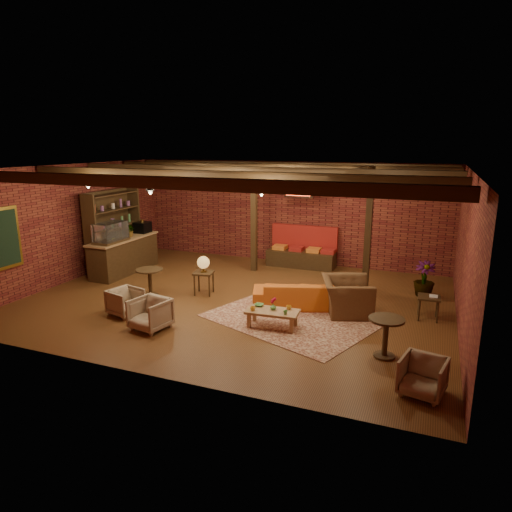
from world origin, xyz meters
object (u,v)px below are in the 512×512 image
at_px(sofa, 298,294).
at_px(armchair_b, 150,312).
at_px(coffee_table, 272,312).
at_px(side_table_lamp, 203,265).
at_px(round_table_left, 150,278).
at_px(armchair_right, 347,291).
at_px(side_table_book, 429,298).
at_px(plant_tall, 428,244).
at_px(round_table_right, 386,331).
at_px(armchair_far, 423,375).
at_px(armchair_a, 125,301).

bearing_deg(sofa, armchair_b, 24.93).
bearing_deg(armchair_b, coffee_table, 34.85).
height_order(side_table_lamp, round_table_left, side_table_lamp).
bearing_deg(side_table_lamp, armchair_right, 0.19).
height_order(coffee_table, armchair_right, armchair_right).
height_order(coffee_table, side_table_book, coffee_table).
xyz_separation_m(coffee_table, side_table_book, (3.02, 1.69, 0.15)).
bearing_deg(plant_tall, coffee_table, -131.11).
height_order(armchair_b, round_table_right, round_table_right).
distance_m(armchair_far, plant_tall, 5.03).
xyz_separation_m(round_table_left, round_table_right, (5.87, -1.30, 0.02)).
xyz_separation_m(armchair_right, plant_tall, (1.59, 1.89, 0.81)).
bearing_deg(round_table_left, armchair_a, -80.34).
height_order(armchair_far, plant_tall, plant_tall).
bearing_deg(round_table_right, armchair_far, -58.23).
xyz_separation_m(side_table_lamp, armchair_b, (0.02, -2.41, -0.40)).
bearing_deg(armchair_far, side_table_lamp, 162.89).
bearing_deg(sofa, armchair_right, 162.20).
xyz_separation_m(round_table_left, armchair_b, (1.21, -1.77, -0.12)).
relative_size(armchair_b, armchair_far, 1.09).
height_order(side_table_lamp, armchair_b, side_table_lamp).
bearing_deg(plant_tall, round_table_left, -158.36).
xyz_separation_m(sofa, side_table_lamp, (-2.51, 0.01, 0.45)).
relative_size(sofa, armchair_b, 2.94).
distance_m(coffee_table, armchair_b, 2.53).
height_order(armchair_a, armchair_right, armchair_right).
distance_m(armchair_right, plant_tall, 2.60).
bearing_deg(side_table_lamp, armchair_b, -89.47).
distance_m(round_table_left, armchair_b, 2.14).
bearing_deg(round_table_right, armchair_a, 179.83).
xyz_separation_m(armchair_b, round_table_right, (4.67, 0.47, 0.14)).
xyz_separation_m(armchair_a, armchair_far, (6.33, -1.11, -0.00)).
bearing_deg(armchair_right, armchair_far, -169.05).
relative_size(armchair_b, side_table_book, 1.33).
bearing_deg(round_table_left, armchair_b, -55.74).
xyz_separation_m(round_table_left, plant_tall, (6.40, 2.54, 0.86)).
xyz_separation_m(round_table_left, armchair_right, (4.81, 0.65, 0.05)).
bearing_deg(armchair_far, side_table_book, 102.31).
height_order(coffee_table, armchair_a, armchair_a).
relative_size(side_table_lamp, round_table_right, 1.34).
xyz_separation_m(armchair_a, armchair_b, (0.99, -0.49, 0.03)).
relative_size(sofa, coffee_table, 1.88).
relative_size(side_table_lamp, armchair_far, 1.51).
xyz_separation_m(side_table_book, round_table_right, (-0.68, -2.23, 0.02)).
bearing_deg(armchair_b, side_table_lamp, 101.78).
distance_m(coffee_table, armchair_far, 3.44).
height_order(armchair_right, armchair_far, armchair_right).
bearing_deg(round_table_left, sofa, 9.61).
height_order(armchair_b, plant_tall, plant_tall).
bearing_deg(armchair_a, plant_tall, -44.30).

